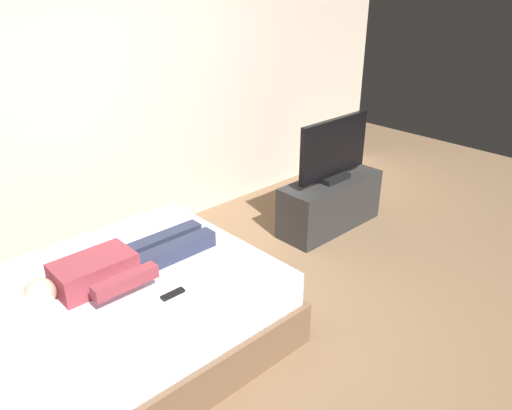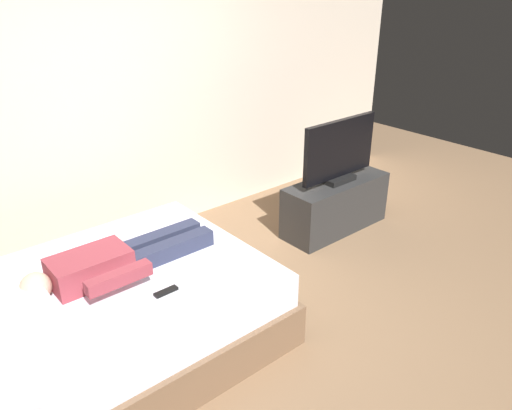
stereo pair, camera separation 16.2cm
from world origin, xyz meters
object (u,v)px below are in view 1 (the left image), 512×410
remote (173,294)px  tv (334,151)px  bed (122,318)px  tv_stand (330,203)px  person (115,266)px  pillow (6,320)px

remote → tv: size_ratio=0.17×
bed → tv_stand: 2.38m
person → tv_stand: 2.38m
bed → person: person is taller
bed → remote: size_ratio=12.85×
tv → person: bearing=-176.0°
pillow → remote: 0.90m
bed → tv_stand: bearing=5.3°
person → remote: person is taller
pillow → tv_stand: 3.04m
tv → remote: bearing=-165.4°
bed → tv: tv is taller
pillow → person: bearing=4.6°
bed → pillow: pillow is taller
person → remote: size_ratio=8.40×
pillow → remote: pillow is taller
tv_stand → person: bearing=-176.0°
pillow → person: 0.68m
pillow → person: (0.67, 0.05, 0.02)m
remote → tv: bearing=14.6°
remote → pillow: bearing=157.0°
tv_stand → tv: bearing=0.0°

